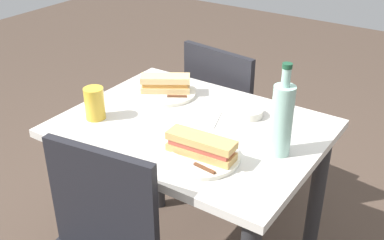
# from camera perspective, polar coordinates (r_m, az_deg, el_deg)

# --- Properties ---
(dining_table) EXTENTS (0.93, 0.71, 0.74)m
(dining_table) POSITION_cam_1_polar(r_m,az_deg,el_deg) (1.80, 0.00, -4.50)
(dining_table) COLOR beige
(dining_table) RESTS_ON ground
(chair_near) EXTENTS (0.45, 0.45, 0.86)m
(chair_near) POSITION_cam_1_polar(r_m,az_deg,el_deg) (2.33, 4.47, 0.53)
(chair_near) COLOR black
(chair_near) RESTS_ON ground
(plate_near) EXTENTS (0.25, 0.25, 0.01)m
(plate_near) POSITION_cam_1_polar(r_m,az_deg,el_deg) (1.96, -3.19, 3.31)
(plate_near) COLOR silver
(plate_near) RESTS_ON dining_table
(baguette_sandwich_near) EXTENTS (0.21, 0.17, 0.07)m
(baguette_sandwich_near) POSITION_cam_1_polar(r_m,az_deg,el_deg) (1.94, -3.22, 4.42)
(baguette_sandwich_near) COLOR #DBB77A
(baguette_sandwich_near) RESTS_ON plate_near
(knife_near) EXTENTS (0.16, 0.10, 0.01)m
(knife_near) POSITION_cam_1_polar(r_m,az_deg,el_deg) (1.90, -2.96, 2.87)
(knife_near) COLOR silver
(knife_near) RESTS_ON plate_near
(plate_far) EXTENTS (0.25, 0.25, 0.01)m
(plate_far) POSITION_cam_1_polar(r_m,az_deg,el_deg) (1.53, 1.08, -4.46)
(plate_far) COLOR silver
(plate_far) RESTS_ON dining_table
(baguette_sandwich_far) EXTENTS (0.23, 0.08, 0.07)m
(baguette_sandwich_far) POSITION_cam_1_polar(r_m,az_deg,el_deg) (1.51, 1.10, -3.13)
(baguette_sandwich_far) COLOR tan
(baguette_sandwich_far) RESTS_ON plate_far
(knife_far) EXTENTS (0.18, 0.03, 0.01)m
(knife_far) POSITION_cam_1_polar(r_m,az_deg,el_deg) (1.48, 0.34, -5.30)
(knife_far) COLOR silver
(knife_far) RESTS_ON plate_far
(water_bottle) EXTENTS (0.07, 0.07, 0.31)m
(water_bottle) POSITION_cam_1_polar(r_m,az_deg,el_deg) (1.53, 10.83, 0.21)
(water_bottle) COLOR #99C6B7
(water_bottle) RESTS_ON dining_table
(beer_glass) EXTENTS (0.07, 0.07, 0.12)m
(beer_glass) POSITION_cam_1_polar(r_m,az_deg,el_deg) (1.78, -11.64, 1.97)
(beer_glass) COLOR gold
(beer_glass) RESTS_ON dining_table
(olive_bowl) EXTENTS (0.11, 0.11, 0.03)m
(olive_bowl) POSITION_cam_1_polar(r_m,az_deg,el_deg) (1.80, 6.86, 0.91)
(olive_bowl) COLOR silver
(olive_bowl) RESTS_ON dining_table
(paper_napkin) EXTENTS (0.18, 0.18, 0.00)m
(paper_napkin) POSITION_cam_1_polar(r_m,az_deg,el_deg) (1.77, 0.90, 0.26)
(paper_napkin) COLOR white
(paper_napkin) RESTS_ON dining_table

